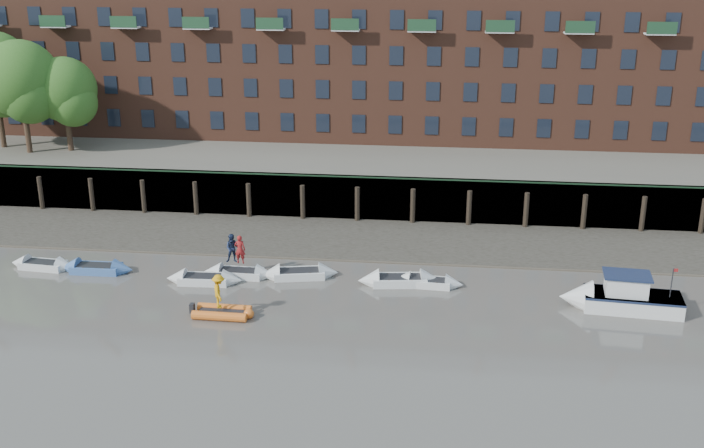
% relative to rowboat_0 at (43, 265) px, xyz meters
% --- Properties ---
extents(ground, '(220.00, 220.00, 0.00)m').
position_rel_rowboat_0_xyz_m(ground, '(16.49, -10.59, -0.22)').
color(ground, '#59544D').
rests_on(ground, ground).
extents(foreshore, '(110.00, 8.00, 0.50)m').
position_rel_rowboat_0_xyz_m(foreshore, '(16.49, 7.41, -0.22)').
color(foreshore, '#3D382F').
rests_on(foreshore, ground).
extents(mud_band, '(110.00, 1.60, 0.10)m').
position_rel_rowboat_0_xyz_m(mud_band, '(16.49, 4.01, -0.22)').
color(mud_band, '#4C4336').
rests_on(mud_band, ground).
extents(river_wall, '(110.00, 1.23, 3.30)m').
position_rel_rowboat_0_xyz_m(river_wall, '(16.49, 11.79, 1.37)').
color(river_wall, '#2D2A26').
rests_on(river_wall, ground).
extents(bank_terrace, '(110.00, 28.00, 3.20)m').
position_rel_rowboat_0_xyz_m(bank_terrace, '(16.49, 25.41, 1.38)').
color(bank_terrace, '#5E594D').
rests_on(bank_terrace, ground).
extents(apartment_terrace, '(80.60, 15.56, 20.98)m').
position_rel_rowboat_0_xyz_m(apartment_terrace, '(16.49, 26.40, 12.60)').
color(apartment_terrace, brown).
rests_on(apartment_terrace, bank_terrace).
extents(tree_cluster, '(11.76, 7.74, 9.40)m').
position_rel_rowboat_0_xyz_m(tree_cluster, '(-9.13, 16.76, 8.78)').
color(tree_cluster, '#3A281C').
rests_on(tree_cluster, bank_terrace).
extents(rowboat_0, '(4.42, 1.63, 1.26)m').
position_rel_rowboat_0_xyz_m(rowboat_0, '(0.00, 0.00, 0.00)').
color(rowboat_0, silver).
rests_on(rowboat_0, ground).
extents(rowboat_1, '(4.64, 1.41, 1.34)m').
position_rel_rowboat_0_xyz_m(rowboat_1, '(3.56, -0.20, 0.01)').
color(rowboat_1, '#3F65A0').
rests_on(rowboat_1, ground).
extents(rowboat_2, '(4.62, 1.50, 1.33)m').
position_rel_rowboat_0_xyz_m(rowboat_2, '(10.63, -1.10, 0.01)').
color(rowboat_2, silver).
rests_on(rowboat_2, ground).
extents(rowboat_3, '(4.44, 1.37, 1.28)m').
position_rel_rowboat_0_xyz_m(rowboat_3, '(12.47, 0.07, 0.00)').
color(rowboat_3, silver).
rests_on(rowboat_3, ground).
extents(rowboat_4, '(4.90, 2.32, 1.37)m').
position_rel_rowboat_0_xyz_m(rowboat_4, '(16.12, 0.37, 0.02)').
color(rowboat_4, silver).
rests_on(rowboat_4, ground).
extents(rowboat_5, '(5.11, 2.07, 1.44)m').
position_rel_rowboat_0_xyz_m(rowboat_5, '(22.23, 0.02, 0.03)').
color(rowboat_5, silver).
rests_on(rowboat_5, ground).
extents(rowboat_6, '(4.29, 1.52, 1.22)m').
position_rel_rowboat_0_xyz_m(rowboat_6, '(23.89, -0.01, -0.01)').
color(rowboat_6, silver).
rests_on(rowboat_6, ground).
extents(rib_tender, '(3.30, 1.61, 0.57)m').
position_rel_rowboat_0_xyz_m(rib_tender, '(13.03, -5.48, 0.02)').
color(rib_tender, orange).
rests_on(rib_tender, ground).
extents(motor_launch, '(6.70, 2.69, 2.70)m').
position_rel_rowboat_0_xyz_m(motor_launch, '(34.13, -2.00, 0.47)').
color(motor_launch, silver).
rests_on(motor_launch, ground).
extents(person_rower_a, '(0.66, 0.44, 1.77)m').
position_rel_rowboat_0_xyz_m(person_rower_a, '(12.56, 0.17, 1.53)').
color(person_rower_a, maroon).
rests_on(person_rower_a, rowboat_3).
extents(person_rower_b, '(0.95, 0.79, 1.79)m').
position_rel_rowboat_0_xyz_m(person_rower_b, '(12.09, 0.26, 1.53)').
color(person_rower_b, '#19233F').
rests_on(person_rower_b, rowboat_3).
extents(person_rib_crew, '(1.06, 1.38, 1.89)m').
position_rel_rowboat_0_xyz_m(person_rib_crew, '(12.78, -5.45, 1.25)').
color(person_rib_crew, orange).
rests_on(person_rib_crew, rib_tender).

